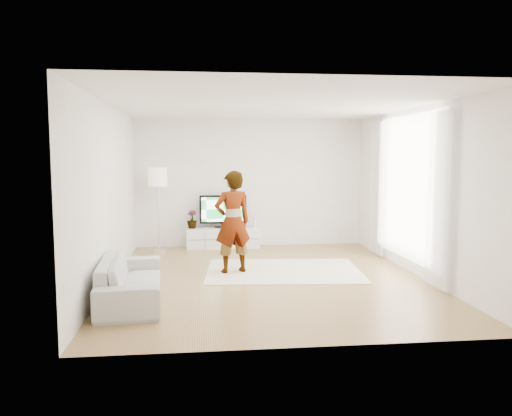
{
  "coord_description": "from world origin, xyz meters",
  "views": [
    {
      "loc": [
        -1.09,
        -7.94,
        2.0
      ],
      "look_at": [
        -0.16,
        0.4,
        1.11
      ],
      "focal_mm": 35.0,
      "sensor_mm": 36.0,
      "label": 1
    }
  ],
  "objects": [
    {
      "name": "sofa",
      "position": [
        -2.06,
        -1.06,
        0.3
      ],
      "size": [
        0.95,
        2.1,
        0.6
      ],
      "primitive_type": "imported",
      "rotation": [
        0.0,
        0.0,
        1.65
      ],
      "color": "#A5A5A1",
      "rests_on": "floor"
    },
    {
      "name": "wall_right",
      "position": [
        2.5,
        0.0,
        1.4
      ],
      "size": [
        0.02,
        6.0,
        2.8
      ],
      "primitive_type": "cube",
      "color": "white",
      "rests_on": "floor"
    },
    {
      "name": "game_console",
      "position": [
        0.08,
        2.76,
        0.55
      ],
      "size": [
        0.07,
        0.16,
        0.2
      ],
      "rotation": [
        0.0,
        0.0,
        0.13
      ],
      "color": "white",
      "rests_on": "media_console"
    },
    {
      "name": "wall_back",
      "position": [
        0.0,
        3.0,
        1.4
      ],
      "size": [
        5.0,
        0.02,
        2.8
      ],
      "primitive_type": "cube",
      "color": "white",
      "rests_on": "floor"
    },
    {
      "name": "wall_front",
      "position": [
        0.0,
        -3.0,
        1.4
      ],
      "size": [
        5.0,
        0.02,
        2.8
      ],
      "primitive_type": "cube",
      "color": "white",
      "rests_on": "floor"
    },
    {
      "name": "television",
      "position": [
        -0.61,
        2.79,
        0.83
      ],
      "size": [
        1.01,
        0.2,
        0.71
      ],
      "color": "black",
      "rests_on": "media_console"
    },
    {
      "name": "curtain_near",
      "position": [
        2.4,
        -1.0,
        1.35
      ],
      "size": [
        0.04,
        0.7,
        2.6
      ],
      "primitive_type": "cube",
      "color": "white",
      "rests_on": "floor"
    },
    {
      "name": "media_console",
      "position": [
        -0.61,
        2.76,
        0.22
      ],
      "size": [
        1.57,
        0.45,
        0.44
      ],
      "color": "white",
      "rests_on": "floor"
    },
    {
      "name": "potted_plant",
      "position": [
        -1.28,
        2.77,
        0.64
      ],
      "size": [
        0.28,
        0.28,
        0.39
      ],
      "primitive_type": "imported",
      "rotation": [
        0.0,
        0.0,
        -0.36
      ],
      "color": "#3F7238",
      "rests_on": "media_console"
    },
    {
      "name": "rug",
      "position": [
        0.33,
        0.46,
        0.01
      ],
      "size": [
        2.8,
        2.13,
        0.01
      ],
      "primitive_type": "cube",
      "rotation": [
        0.0,
        0.0,
        -0.09
      ],
      "color": "beige",
      "rests_on": "floor"
    },
    {
      "name": "floor",
      "position": [
        0.0,
        0.0,
        0.0
      ],
      "size": [
        6.0,
        6.0,
        0.0
      ],
      "primitive_type": "plane",
      "color": "#AF844F",
      "rests_on": "ground"
    },
    {
      "name": "window",
      "position": [
        2.48,
        0.3,
        1.45
      ],
      "size": [
        0.01,
        2.6,
        2.5
      ],
      "primitive_type": "cube",
      "color": "white",
      "rests_on": "wall_right"
    },
    {
      "name": "wall_left",
      "position": [
        -2.5,
        0.0,
        1.4
      ],
      "size": [
        0.02,
        6.0,
        2.8
      ],
      "primitive_type": "cube",
      "color": "white",
      "rests_on": "floor"
    },
    {
      "name": "floor_lamp",
      "position": [
        -1.96,
        2.51,
        1.48
      ],
      "size": [
        0.39,
        0.39,
        1.75
      ],
      "color": "silver",
      "rests_on": "floor"
    },
    {
      "name": "ceiling",
      "position": [
        0.0,
        0.0,
        2.8
      ],
      "size": [
        6.0,
        6.0,
        0.0
      ],
      "primitive_type": "plane",
      "color": "white",
      "rests_on": "wall_back"
    },
    {
      "name": "curtain_far",
      "position": [
        2.4,
        1.6,
        1.35
      ],
      "size": [
        0.04,
        0.7,
        2.6
      ],
      "primitive_type": "cube",
      "color": "white",
      "rests_on": "floor"
    },
    {
      "name": "player",
      "position": [
        -0.55,
        0.43,
        0.88
      ],
      "size": [
        0.72,
        0.57,
        1.73
      ],
      "primitive_type": "imported",
      "rotation": [
        0.0,
        0.0,
        3.42
      ],
      "color": "#334772",
      "rests_on": "rug"
    }
  ]
}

